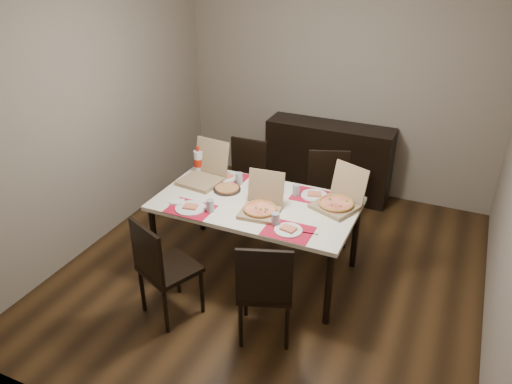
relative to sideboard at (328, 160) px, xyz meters
The scene contains 19 objects.
ground 1.84m from the sideboard, 90.00° to the right, with size 3.80×4.00×0.02m, color #3C2612.
room_walls 1.86m from the sideboard, 90.00° to the right, with size 3.84×4.02×2.62m.
sideboard is the anchor object (origin of this frame).
dining_table 1.84m from the sideboard, 94.75° to the right, with size 1.80×1.00×0.75m.
chair_near_left 2.79m from the sideboard, 102.18° to the right, with size 0.55×0.55×0.93m.
chair_near_right 2.65m from the sideboard, 83.81° to the right, with size 0.53×0.53×0.93m.
chair_far_left 1.19m from the sideboard, 123.22° to the right, with size 0.43×0.43×0.93m.
chair_far_right 0.98m from the sideboard, 73.76° to the right, with size 0.54×0.54×0.93m.
setting_near_left 2.27m from the sideboard, 105.46° to the right, with size 0.45×0.30×0.11m.
setting_near_right 2.19m from the sideboard, 83.27° to the right, with size 0.44×0.30×0.11m.
setting_far_left 1.64m from the sideboard, 111.73° to the right, with size 0.47×0.30×0.11m.
setting_far_right 1.58m from the sideboard, 80.54° to the right, with size 0.47×0.30×0.11m.
napkin_loose 1.96m from the sideboard, 91.88° to the right, with size 0.12×0.11×0.02m, color white.
pizza_box_center 2.00m from the sideboard, 91.06° to the right, with size 0.36×0.39×0.33m.
pizza_box_right 1.74m from the sideboard, 71.12° to the right, with size 0.48×0.50×0.35m.
pizza_box_left 1.86m from the sideboard, 115.69° to the right, with size 0.42×0.46×0.38m.
faina_plate 1.82m from the sideboard, 105.99° to the right, with size 0.26×0.26×0.03m.
dip_bowl 1.67m from the sideboard, 92.12° to the right, with size 0.11×0.11×0.03m, color white.
soda_bottle 1.81m from the sideboard, 121.90° to the right, with size 0.09×0.09×0.28m.
Camera 1 is at (1.46, -3.65, 2.93)m, focal length 35.00 mm.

